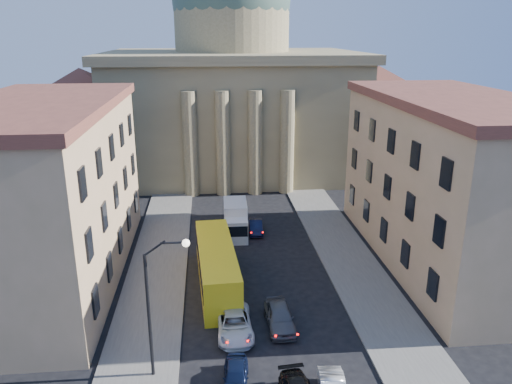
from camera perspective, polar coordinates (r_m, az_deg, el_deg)
The scene contains 12 objects.
sidewalk_left at distance 40.95m, azimuth -11.69°, elevation -11.22°, with size 5.00×60.00×0.15m, color #54524D.
sidewalk_right at distance 42.50m, azimuth 12.11°, elevation -10.11°, with size 5.00×60.00×0.15m, color #54524D.
church at distance 73.58m, azimuth -2.65°, elevation 11.77°, with size 68.02×28.76×36.60m.
building_left at distance 43.52m, azimuth -22.98°, elevation -0.01°, with size 11.60×26.60×14.70m.
building_right at distance 46.40m, azimuth 21.30°, elevation 1.25°, with size 11.60×26.60×14.70m.
street_lamp at distance 29.57m, azimuth -11.23°, elevation -11.77°, with size 2.62×0.44×8.83m.
car_left_near at distance 30.98m, azimuth -2.33°, elevation -20.25°, with size 1.48×3.69×1.26m, color black.
car_left_mid at distance 35.23m, azimuth -2.47°, elevation -14.82°, with size 2.37×5.15×1.43m, color silver.
car_right_far at distance 35.89m, azimuth 2.72°, elevation -14.03°, with size 1.85×4.59×1.56m, color #4F5054.
car_right_distant at distance 51.27m, azimuth -0.03°, elevation -3.99°, with size 1.32×3.78×1.25m, color black.
city_bus at distance 40.58m, azimuth -4.50°, elevation -8.35°, with size 3.49×12.26×3.41m.
box_truck at distance 50.62m, azimuth -2.34°, elevation -3.22°, with size 2.41×5.85×3.18m.
Camera 1 is at (-3.81, -17.59, 19.78)m, focal length 35.00 mm.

